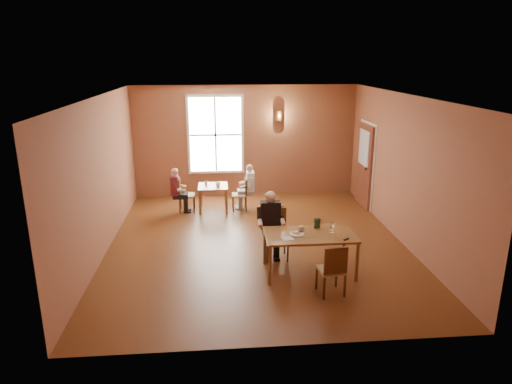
{
  "coord_description": "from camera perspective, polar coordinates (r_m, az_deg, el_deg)",
  "views": [
    {
      "loc": [
        -0.78,
        -8.69,
        3.71
      ],
      "look_at": [
        0.0,
        0.2,
        1.05
      ],
      "focal_mm": 32.0,
      "sensor_mm": 36.0,
      "label": 1
    }
  ],
  "objects": [
    {
      "name": "goblet_c",
      "position": [
        7.94,
        9.43,
        -4.92
      ],
      "size": [
        0.08,
        0.08,
        0.18
      ],
      "primitive_type": null,
      "rotation": [
        0.0,
        0.0,
        0.03
      ],
      "color": "white",
      "rests_on": "main_table"
    },
    {
      "name": "wall_back",
      "position": [
        12.42,
        -1.35,
        6.34
      ],
      "size": [
        6.0,
        0.04,
        3.0
      ],
      "primitive_type": "cube",
      "color": "brown",
      "rests_on": "ground"
    },
    {
      "name": "chair_empty",
      "position": [
        7.53,
        9.36,
        -9.43
      ],
      "size": [
        0.43,
        0.43,
        0.87
      ],
      "primitive_type": null,
      "rotation": [
        0.0,
        0.0,
        0.13
      ],
      "color": "brown",
      "rests_on": "ground"
    },
    {
      "name": "door",
      "position": [
        11.91,
        13.35,
        3.23
      ],
      "size": [
        0.12,
        1.04,
        2.1
      ],
      "primitive_type": "cube",
      "color": "maroon",
      "rests_on": "ground"
    },
    {
      "name": "chair_diner_main",
      "position": [
        8.66,
        2.56,
        -5.36
      ],
      "size": [
        0.42,
        0.42,
        0.95
      ],
      "primitive_type": null,
      "rotation": [
        0.0,
        0.0,
        3.14
      ],
      "color": "#432112",
      "rests_on": "ground"
    },
    {
      "name": "knife",
      "position": [
        7.81,
        6.62,
        -5.9
      ],
      "size": [
        0.2,
        0.06,
        0.0
      ],
      "primitive_type": "cube",
      "rotation": [
        0.0,
        0.0,
        -0.2
      ],
      "color": "silver",
      "rests_on": "main_table"
    },
    {
      "name": "chair_diner_white",
      "position": [
        11.41,
        -2.11,
        -0.27
      ],
      "size": [
        0.36,
        0.36,
        0.81
      ],
      "primitive_type": null,
      "rotation": [
        0.0,
        0.0,
        1.57
      ],
      "color": "#4A2B19",
      "rests_on": "ground"
    },
    {
      "name": "sunglasses",
      "position": [
        7.9,
        11.24,
        -5.8
      ],
      "size": [
        0.11,
        0.1,
        0.01
      ],
      "primitive_type": "cube",
      "rotation": [
        0.0,
        0.0,
        0.68
      ],
      "color": "black",
      "rests_on": "main_table"
    },
    {
      "name": "wall_front",
      "position": [
        5.7,
        3.29,
        -6.26
      ],
      "size": [
        6.0,
        0.04,
        3.0
      ],
      "primitive_type": "cube",
      "color": "brown",
      "rests_on": "ground"
    },
    {
      "name": "wall_sconce",
      "position": [
        12.3,
        2.91,
        9.52
      ],
      "size": [
        0.16,
        0.16,
        0.28
      ],
      "primitive_type": "cylinder",
      "color": "brown",
      "rests_on": "wall_back"
    },
    {
      "name": "menu_stand",
      "position": [
        8.3,
        7.64,
        -3.9
      ],
      "size": [
        0.12,
        0.07,
        0.18
      ],
      "primitive_type": "cube",
      "rotation": [
        0.0,
        0.0,
        0.2
      ],
      "color": "#1D3A25",
      "rests_on": "main_table"
    },
    {
      "name": "cup_b",
      "position": [
        11.45,
        -6.27,
        1.14
      ],
      "size": [
        0.11,
        0.11,
        0.08
      ],
      "primitive_type": "imported",
      "rotation": [
        0.0,
        0.0,
        0.24
      ],
      "color": "silver",
      "rests_on": "second_table"
    },
    {
      "name": "window",
      "position": [
        12.31,
        -5.08,
        7.13
      ],
      "size": [
        1.36,
        0.1,
        1.96
      ],
      "primitive_type": "cube",
      "color": "white",
      "rests_on": "wall_back"
    },
    {
      "name": "diner_maroon",
      "position": [
        11.38,
        -8.81,
        0.23
      ],
      "size": [
        0.43,
        0.43,
        1.08
      ],
      "primitive_type": null,
      "rotation": [
        0.0,
        0.0,
        -1.57
      ],
      "color": "maroon",
      "rests_on": "ground"
    },
    {
      "name": "plate_food",
      "position": [
        7.99,
        5.13,
        -5.19
      ],
      "size": [
        0.33,
        0.33,
        0.03
      ],
      "primitive_type": "cylinder",
      "rotation": [
        0.0,
        0.0,
        0.3
      ],
      "color": "silver",
      "rests_on": "main_table"
    },
    {
      "name": "wall_left",
      "position": [
        9.24,
        -18.77,
        1.85
      ],
      "size": [
        0.04,
        7.0,
        3.0
      ],
      "primitive_type": "cube",
      "color": "brown",
      "rests_on": "ground"
    },
    {
      "name": "goblet_a",
      "position": [
        8.18,
        9.49,
        -4.29
      ],
      "size": [
        0.08,
        0.08,
        0.18
      ],
      "primitive_type": null,
      "rotation": [
        0.0,
        0.0,
        -0.15
      ],
      "color": "white",
      "rests_on": "main_table"
    },
    {
      "name": "sandwich",
      "position": [
        8.06,
        5.66,
        -4.74
      ],
      "size": [
        0.1,
        0.1,
        0.1
      ],
      "primitive_type": "cube",
      "rotation": [
        0.0,
        0.0,
        0.2
      ],
      "color": "tan",
      "rests_on": "main_table"
    },
    {
      "name": "main_table",
      "position": [
        8.19,
        6.65,
        -7.61
      ],
      "size": [
        1.57,
        0.88,
        0.74
      ],
      "primitive_type": null,
      "color": "brown",
      "rests_on": "ground"
    },
    {
      "name": "napkin",
      "position": [
        7.8,
        3.96,
        -5.82
      ],
      "size": [
        0.21,
        0.21,
        0.01
      ],
      "primitive_type": "cube",
      "rotation": [
        0.0,
        0.0,
        0.2
      ],
      "color": "white",
      "rests_on": "main_table"
    },
    {
      "name": "ground",
      "position": [
        9.48,
        0.11,
        -6.44
      ],
      "size": [
        6.0,
        7.0,
        0.01
      ],
      "primitive_type": "cube",
      "color": "brown",
      "rests_on": "ground"
    },
    {
      "name": "chair_diner_maroon",
      "position": [
        11.41,
        -8.64,
        -0.31
      ],
      "size": [
        0.38,
        0.38,
        0.86
      ],
      "primitive_type": null,
      "rotation": [
        0.0,
        0.0,
        -1.57
      ],
      "color": "#492D15",
      "rests_on": "ground"
    },
    {
      "name": "diner_white",
      "position": [
        11.37,
        -1.96,
        0.45
      ],
      "size": [
        0.44,
        0.44,
        1.1
      ],
      "primitive_type": null,
      "rotation": [
        0.0,
        0.0,
        1.57
      ],
      "color": "white",
      "rests_on": "ground"
    },
    {
      "name": "second_table",
      "position": [
        11.42,
        -5.36,
        -0.76
      ],
      "size": [
        0.72,
        0.72,
        0.64
      ],
      "primitive_type": null,
      "color": "brown",
      "rests_on": "ground"
    },
    {
      "name": "ceiling",
      "position": [
        8.76,
        0.12,
        11.94
      ],
      "size": [
        6.0,
        7.0,
        0.04
      ],
      "primitive_type": "cube",
      "color": "white",
      "rests_on": "wall_back"
    },
    {
      "name": "wall_right",
      "position": [
        9.74,
        18.01,
        2.65
      ],
      "size": [
        0.04,
        7.0,
        3.0
      ],
      "primitive_type": "cube",
      "color": "brown",
      "rests_on": "ground"
    },
    {
      "name": "diner_main",
      "position": [
        8.58,
        2.6,
        -4.59
      ],
      "size": [
        0.49,
        0.49,
        1.23
      ],
      "primitive_type": null,
      "rotation": [
        0.0,
        0.0,
        3.14
      ],
      "color": "#32261D",
      "rests_on": "ground"
    },
    {
      "name": "cup_a",
      "position": [
        11.25,
        -4.77,
        0.93
      ],
      "size": [
        0.12,
        0.12,
        0.09
      ],
      "primitive_type": "imported",
      "rotation": [
        0.0,
        0.0,
        -0.05
      ],
      "color": "silver",
      "rests_on": "second_table"
    }
  ]
}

